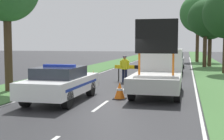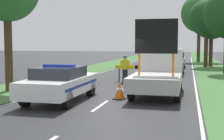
% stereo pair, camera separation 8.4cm
% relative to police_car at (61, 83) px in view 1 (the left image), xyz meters
% --- Properties ---
extents(ground_plane, '(160.00, 160.00, 0.00)m').
position_rel_police_car_xyz_m(ground_plane, '(1.82, 0.83, -0.74)').
color(ground_plane, '#28282B').
extents(lane_markings, '(7.19, 59.80, 0.01)m').
position_rel_police_car_xyz_m(lane_markings, '(1.82, 13.04, -0.73)').
color(lane_markings, silver).
rests_on(lane_markings, ground).
extents(grass_verge_left, '(3.30, 120.00, 0.03)m').
position_rel_police_car_xyz_m(grass_verge_left, '(-3.47, 20.83, -0.72)').
color(grass_verge_left, '#427038').
rests_on(grass_verge_left, ground).
extents(grass_verge_right, '(3.30, 120.00, 0.03)m').
position_rel_police_car_xyz_m(grass_verge_right, '(7.12, 20.83, -0.72)').
color(grass_verge_right, '#427038').
rests_on(grass_verge_right, ground).
extents(police_car, '(1.87, 4.53, 1.49)m').
position_rel_police_car_xyz_m(police_car, '(0.00, 0.00, 0.00)').
color(police_car, white).
rests_on(police_car, ground).
extents(work_truck, '(2.05, 5.37, 3.33)m').
position_rel_police_car_xyz_m(work_truck, '(3.64, 3.06, 0.28)').
color(work_truck, white).
rests_on(work_truck, ground).
extents(road_barrier, '(2.44, 0.08, 1.00)m').
position_rel_police_car_xyz_m(road_barrier, '(1.82, 7.07, 0.08)').
color(road_barrier, black).
rests_on(road_barrier, ground).
extents(police_officer, '(0.57, 0.36, 1.58)m').
position_rel_police_car_xyz_m(police_officer, '(1.31, 6.55, 0.20)').
color(police_officer, '#191E38').
rests_on(police_officer, ground).
extents(pedestrian_civilian, '(0.56, 0.36, 1.56)m').
position_rel_police_car_xyz_m(pedestrian_civilian, '(2.50, 6.36, 0.18)').
color(pedestrian_civilian, '#191E38').
rests_on(pedestrian_civilian, ground).
extents(traffic_cone_near_police, '(0.52, 0.52, 0.72)m').
position_rel_police_car_xyz_m(traffic_cone_near_police, '(-0.39, 5.79, -0.38)').
color(traffic_cone_near_police, black).
rests_on(traffic_cone_near_police, ground).
extents(traffic_cone_centre_front, '(0.52, 0.52, 0.72)m').
position_rel_police_car_xyz_m(traffic_cone_centre_front, '(2.21, 0.98, -0.38)').
color(traffic_cone_centre_front, black).
rests_on(traffic_cone_centre_front, ground).
extents(queued_car_suv_grey, '(1.83, 4.44, 1.50)m').
position_rel_police_car_xyz_m(queued_car_suv_grey, '(3.69, 12.58, 0.05)').
color(queued_car_suv_grey, slate).
rests_on(queued_car_suv_grey, ground).
extents(queued_car_sedan_silver, '(1.94, 4.04, 1.49)m').
position_rel_police_car_xyz_m(queued_car_sedan_silver, '(3.67, 19.61, 0.03)').
color(queued_car_sedan_silver, '#B2B2B7').
rests_on(queued_car_sedan_silver, ground).
extents(roadside_tree_mid_left, '(4.52, 4.52, 8.45)m').
position_rel_police_car_xyz_m(roadside_tree_mid_left, '(6.16, 29.26, 5.31)').
color(roadside_tree_mid_left, '#42301E').
rests_on(roadside_tree_mid_left, ground).
extents(roadside_tree_mid_right, '(3.47, 3.47, 6.38)m').
position_rel_police_car_xyz_m(roadside_tree_mid_right, '(7.12, 21.26, 3.79)').
color(roadside_tree_mid_right, '#42301E').
rests_on(roadside_tree_mid_right, ground).
extents(roadside_tree_far_left, '(3.42, 3.42, 6.59)m').
position_rel_police_car_xyz_m(roadside_tree_far_left, '(6.60, 20.21, 4.02)').
color(roadside_tree_far_left, '#42301E').
rests_on(roadside_tree_far_left, ground).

